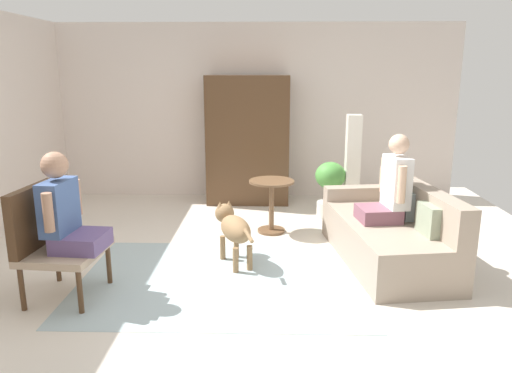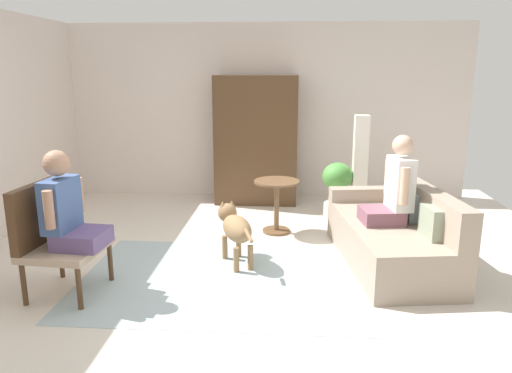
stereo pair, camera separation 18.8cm
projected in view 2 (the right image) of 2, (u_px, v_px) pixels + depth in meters
The scene contains 12 objects.
ground_plane at pixel (236, 274), 4.58m from camera, with size 7.15×7.15×0.00m, color beige.
back_wall at pixel (257, 112), 7.22m from camera, with size 6.20×0.12×2.57m, color silver.
area_rug at pixel (222, 279), 4.47m from camera, with size 2.60×1.88×0.01m, color #9EB2B7.
couch at pixel (394, 235), 4.79m from camera, with size 1.09×1.91×0.79m.
armchair at pixel (51, 232), 4.10m from camera, with size 0.64×0.71×0.96m.
person_on_couch at pixel (394, 189), 4.66m from camera, with size 0.50×0.51×0.86m.
person_on_armchair at pixel (67, 209), 4.02m from camera, with size 0.49×0.55×0.82m.
round_end_table at pixel (277, 199), 5.67m from camera, with size 0.53×0.53×0.63m.
dog at pixel (235, 227), 4.78m from camera, with size 0.45×0.79×0.58m.
potted_plant at pixel (337, 187), 6.21m from camera, with size 0.39×0.39×0.74m.
column_lamp at pixel (360, 168), 6.15m from camera, with size 0.20×0.20×1.35m.
armoire_cabinet at pixel (256, 140), 6.91m from camera, with size 1.17×0.56×1.83m, color #4C331E.
Camera 2 is at (0.49, -4.23, 1.89)m, focal length 33.67 mm.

